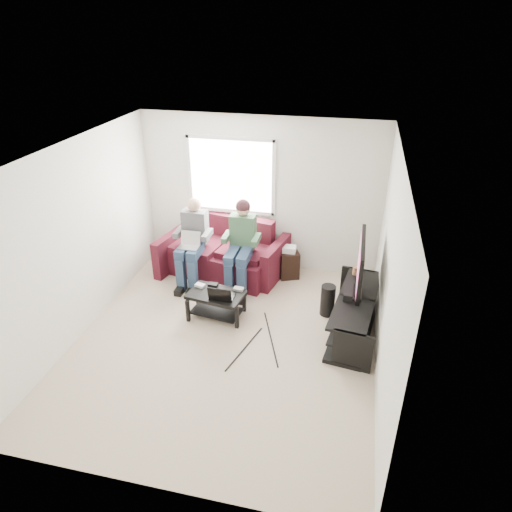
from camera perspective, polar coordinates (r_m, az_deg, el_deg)
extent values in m
plane|color=#BFAD94|center=(6.37, -3.89, -10.55)|extent=(4.50, 4.50, 0.00)
plane|color=white|center=(5.16, -4.83, 12.59)|extent=(4.50, 4.50, 0.00)
plane|color=silver|center=(7.64, 0.58, 7.64)|extent=(4.50, 0.00, 4.50)
plane|color=silver|center=(3.96, -14.04, -15.48)|extent=(4.50, 0.00, 4.50)
plane|color=silver|center=(6.48, -21.50, 1.68)|extent=(0.00, 4.50, 4.50)
plane|color=silver|center=(5.46, 16.22, -2.42)|extent=(0.00, 4.50, 4.50)
cube|color=white|center=(7.64, -3.14, 10.00)|extent=(1.40, 0.01, 1.20)
cube|color=silver|center=(7.63, -3.16, 9.98)|extent=(1.48, 0.04, 1.28)
cube|color=#4F1324|center=(7.79, -4.14, -0.67)|extent=(1.82, 1.22, 0.46)
cube|color=#4F1324|center=(7.92, -3.44, 3.63)|extent=(1.68, 0.54, 0.47)
cube|color=#4F1324|center=(8.03, -10.41, 0.66)|extent=(0.35, 1.00, 0.66)
cube|color=#4F1324|center=(7.55, 2.49, -0.76)|extent=(0.35, 1.00, 0.66)
cube|color=#4F1324|center=(7.76, -7.13, 1.40)|extent=(0.91, 0.91, 0.10)
cube|color=#4F1324|center=(7.54, -1.29, 0.79)|extent=(0.91, 0.91, 0.10)
cube|color=navy|center=(7.36, -9.04, 0.73)|extent=(0.16, 0.45, 0.14)
cube|color=navy|center=(7.29, -7.58, 0.57)|extent=(0.16, 0.45, 0.14)
cube|color=navy|center=(7.38, -9.35, -2.33)|extent=(0.13, 0.13, 0.56)
cube|color=navy|center=(7.31, -7.89, -2.52)|extent=(0.13, 0.13, 0.56)
cube|color=#5B5B60|center=(7.47, -7.60, 3.68)|extent=(0.40, 0.22, 0.55)
sphere|color=#DAA988|center=(7.35, -7.73, 6.37)|extent=(0.22, 0.22, 0.22)
cube|color=navy|center=(7.12, -3.03, 0.08)|extent=(0.16, 0.45, 0.14)
cube|color=navy|center=(7.07, -1.47, -0.09)|extent=(0.16, 0.45, 0.14)
cube|color=navy|center=(7.14, -3.36, -3.09)|extent=(0.13, 0.13, 0.56)
cube|color=navy|center=(7.09, -1.80, -3.28)|extent=(0.13, 0.13, 0.56)
cube|color=#525554|center=(7.25, -1.63, 3.13)|extent=(0.40, 0.22, 0.55)
sphere|color=#DAA988|center=(7.12, -1.63, 5.90)|extent=(0.22, 0.22, 0.22)
sphere|color=#361B20|center=(7.10, -1.64, 6.19)|extent=(0.23, 0.23, 0.23)
cube|color=black|center=(6.64, -5.03, -4.83)|extent=(0.86, 0.60, 0.05)
cube|color=black|center=(6.80, -4.93, -6.83)|extent=(0.77, 0.51, 0.02)
cube|color=black|center=(6.70, -8.51, -6.80)|extent=(0.05, 0.05, 0.35)
cube|color=black|center=(6.50, -2.40, -7.70)|extent=(0.05, 0.05, 0.35)
cube|color=black|center=(7.03, -7.31, -4.88)|extent=(0.05, 0.05, 0.35)
cube|color=black|center=(6.84, -1.47, -5.67)|extent=(0.05, 0.05, 0.35)
cube|color=silver|center=(6.80, -7.00, -3.67)|extent=(0.16, 0.13, 0.04)
cube|color=black|center=(6.79, -5.40, -3.60)|extent=(0.14, 0.09, 0.04)
cube|color=gray|center=(6.67, -2.19, -4.15)|extent=(0.15, 0.10, 0.04)
cube|color=black|center=(6.39, 12.48, -5.24)|extent=(0.72, 1.71, 0.04)
cube|color=black|center=(6.53, 12.25, -7.12)|extent=(0.67, 1.64, 0.03)
cube|color=black|center=(6.67, 12.03, -8.85)|extent=(0.72, 1.71, 0.06)
cube|color=black|center=(5.88, 11.96, -11.59)|extent=(0.50, 0.11, 0.55)
cube|color=black|center=(7.21, 12.48, -3.48)|extent=(0.50, 0.11, 0.55)
cube|color=black|center=(6.45, 12.54, -4.47)|extent=(0.12, 0.40, 0.04)
cube|color=black|center=(6.41, 12.62, -3.86)|extent=(0.06, 0.06, 0.12)
cube|color=black|center=(6.22, 12.98, -0.85)|extent=(0.05, 1.10, 0.65)
cube|color=#D3317E|center=(6.22, 12.71, -0.82)|extent=(0.01, 1.01, 0.58)
cube|color=black|center=(6.43, 11.51, -4.13)|extent=(0.12, 0.50, 0.10)
cylinder|color=#A06D45|center=(6.89, 12.30, -1.81)|extent=(0.08, 0.08, 0.12)
cube|color=silver|center=(6.18, 12.16, -8.88)|extent=(0.30, 0.22, 0.06)
cube|color=gray|center=(6.75, 12.39, -5.30)|extent=(0.34, 0.26, 0.08)
cube|color=black|center=(6.46, 12.28, -7.01)|extent=(0.38, 0.30, 0.07)
cylinder|color=black|center=(6.81, 8.94, -5.49)|extent=(0.21, 0.21, 0.48)
cube|color=black|center=(6.53, 10.03, -9.73)|extent=(0.24, 0.46, 0.02)
cube|color=black|center=(7.70, 4.10, -1.01)|extent=(0.31, 0.31, 0.47)
cube|color=silver|center=(7.57, 4.17, 0.86)|extent=(0.22, 0.18, 0.10)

